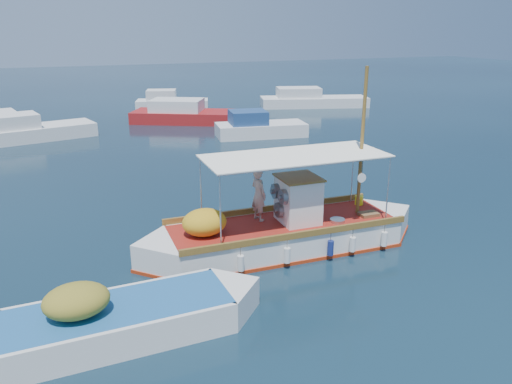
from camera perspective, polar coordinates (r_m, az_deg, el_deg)
name	(u,v)px	position (r m, az deg, el deg)	size (l,w,h in m)	color
ground	(294,243)	(15.69, 4.35, -5.80)	(160.00, 160.00, 0.00)	black
fishing_caique	(282,234)	(15.09, 3.00, -4.77)	(9.05, 2.71, 5.52)	white
dinghy	(117,323)	(11.52, -15.59, -14.21)	(6.60, 1.97, 1.61)	white
bg_boat_nw	(29,132)	(32.64, -24.56, 6.26)	(7.38, 3.92, 1.80)	silver
bg_boat_n	(192,115)	(35.69, -7.36, 8.67)	(9.04, 6.61, 1.80)	maroon
bg_boat_ne	(258,128)	(30.78, 0.26, 7.28)	(5.70, 3.00, 1.80)	silver
bg_boat_e	(311,101)	(42.89, 6.26, 10.33)	(9.26, 5.05, 1.80)	silver
bg_boat_far_n	(170,104)	(41.61, -9.77, 9.93)	(6.03, 3.56, 1.80)	silver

